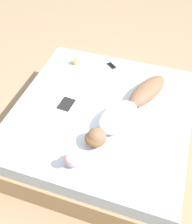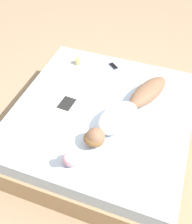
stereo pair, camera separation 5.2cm
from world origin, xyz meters
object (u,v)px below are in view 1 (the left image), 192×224
person (127,109)px  cell_phone (112,66)px  coffee_mug (76,61)px  open_magazine (75,107)px

person → cell_phone: (0.40, -0.80, -0.09)m
coffee_mug → cell_phone: size_ratio=0.75×
coffee_mug → cell_phone: (-0.46, -0.11, -0.04)m
person → coffee_mug: 1.10m
person → open_magazine: (0.58, 0.06, -0.09)m
person → open_magazine: size_ratio=2.69×
open_magazine → cell_phone: same height
person → coffee_mug: size_ratio=11.18×
coffee_mug → open_magazine: bearing=110.5°
coffee_mug → cell_phone: bearing=-166.5°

